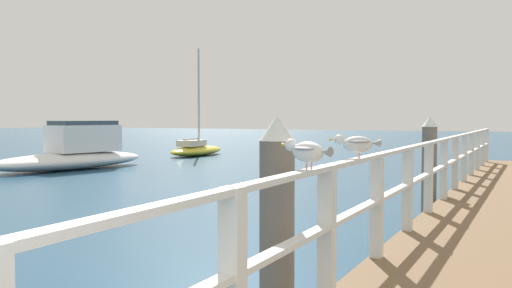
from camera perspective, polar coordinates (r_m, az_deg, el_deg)
name	(u,v)px	position (r m, az deg, el deg)	size (l,w,h in m)	color
pier_railing	(444,162)	(10.61, 18.02, -1.69)	(0.12, 18.73, 1.07)	silver
dock_piling_near	(277,236)	(4.65, 2.08, -9.01)	(0.29, 0.29, 1.93)	#6B6056
dock_piling_far	(429,166)	(11.47, 16.70, -2.13)	(0.29, 0.29, 1.93)	#6B6056
seagull_foreground	(307,151)	(4.13, 5.07, -0.66)	(0.46, 0.25, 0.21)	white
seagull_background	(357,143)	(5.33, 9.93, 0.06)	(0.42, 0.31, 0.21)	white
boat_2	(196,149)	(28.60, -5.90, -0.51)	(1.65, 4.25, 5.27)	gold
boat_5	(74,153)	(22.18, -17.51, -0.86)	(3.14, 6.70, 1.77)	white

